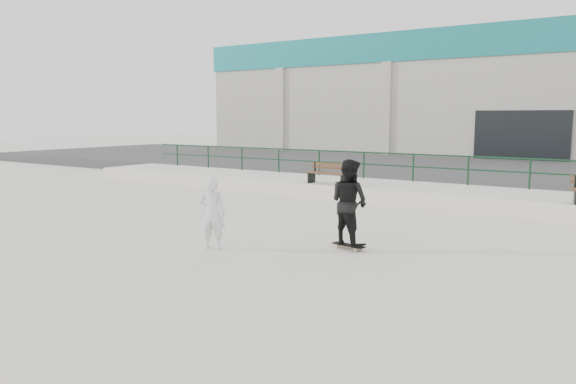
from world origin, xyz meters
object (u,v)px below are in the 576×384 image
Objects in this scene: bench_left at (328,173)px; skateboard at (348,245)px; standing_skater at (349,202)px; seated_skater at (212,213)px.

bench_left is 7.77m from skateboard.
skateboard is (4.23, -6.47, -0.80)m from bench_left.
bench_left is at bearing -41.29° from standing_skater.
seated_skater is at bearing -136.59° from skateboard.
bench_left is 7.73m from standing_skater.
seated_skater reaches higher than bench_left.
seated_skater reaches higher than skateboard.
seated_skater is (-2.46, -1.66, -0.24)m from standing_skater.
skateboard is 3.06m from seated_skater.
bench_left is 8.32m from seated_skater.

